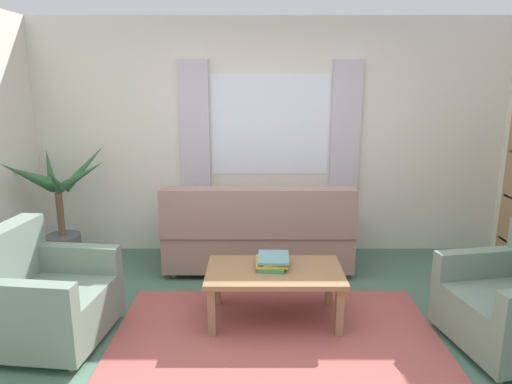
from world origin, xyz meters
TOP-DOWN VIEW (x-y plane):
  - ground_plane at (0.00, 0.00)m, footprint 6.24×6.24m
  - wall_back at (0.00, 2.26)m, footprint 5.32×0.12m
  - window_with_curtains at (0.00, 2.18)m, footprint 1.98×0.07m
  - area_rug at (0.00, 0.00)m, footprint 2.51×2.07m
  - couch at (-0.13, 1.62)m, footprint 1.90×0.82m
  - armchair_left at (-1.76, 0.21)m, footprint 0.91×0.93m
  - coffee_table at (-0.01, 0.53)m, footprint 1.10×0.64m
  - book_stack_on_table at (-0.02, 0.61)m, footprint 0.28×0.33m
  - potted_plant at (-2.21, 1.69)m, footprint 1.11×1.12m

SIDE VIEW (x-z plane):
  - ground_plane at x=0.00m, z-range 0.00..0.00m
  - area_rug at x=0.00m, z-range 0.00..0.01m
  - armchair_left at x=-1.76m, z-range -0.09..0.79m
  - couch at x=-0.13m, z-range -0.09..0.83m
  - coffee_table at x=-0.01m, z-range 0.16..0.60m
  - book_stack_on_table at x=-0.02m, z-range 0.44..0.53m
  - potted_plant at x=-2.21m, z-range -0.10..1.18m
  - wall_back at x=0.00m, z-range 0.00..2.60m
  - window_with_curtains at x=0.00m, z-range 0.75..2.15m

